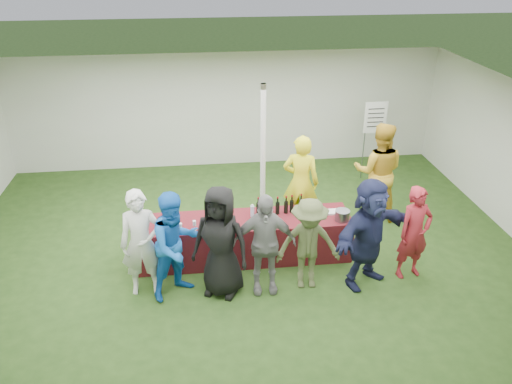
{
  "coord_description": "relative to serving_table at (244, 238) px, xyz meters",
  "views": [
    {
      "loc": [
        -0.64,
        -7.3,
        4.93
      ],
      "look_at": [
        0.22,
        -0.09,
        1.25
      ],
      "focal_mm": 35.0,
      "sensor_mm": 36.0,
      "label": 1
    }
  ],
  "objects": [
    {
      "name": "ground",
      "position": [
        -0.02,
        0.09,
        -0.38
      ],
      "size": [
        60.0,
        60.0,
        0.0
      ],
      "primitive_type": "plane",
      "color": "#284719",
      "rests_on": "ground"
    },
    {
      "name": "tent",
      "position": [
        0.48,
        1.29,
        0.98
      ],
      "size": [
        10.0,
        10.0,
        10.0
      ],
      "color": "white",
      "rests_on": "ground"
    },
    {
      "name": "serving_table",
      "position": [
        0.0,
        0.0,
        0.0
      ],
      "size": [
        3.6,
        0.8,
        0.75
      ],
      "primitive_type": "cube",
      "color": "maroon",
      "rests_on": "ground"
    },
    {
      "name": "wine_bottles",
      "position": [
        0.64,
        0.15,
        0.5
      ],
      "size": [
        0.81,
        0.14,
        0.32
      ],
      "color": "black",
      "rests_on": "serving_table"
    },
    {
      "name": "wine_glasses",
      "position": [
        -0.86,
        -0.26,
        0.49
      ],
      "size": [
        1.17,
        0.11,
        0.16
      ],
      "color": "silver",
      "rests_on": "serving_table"
    },
    {
      "name": "water_bottle",
      "position": [
        0.15,
        0.08,
        0.48
      ],
      "size": [
        0.07,
        0.07,
        0.23
      ],
      "color": "silver",
      "rests_on": "serving_table"
    },
    {
      "name": "bar_towel",
      "position": [
        1.49,
        0.05,
        0.39
      ],
      "size": [
        0.25,
        0.18,
        0.03
      ],
      "primitive_type": "cube",
      "color": "white",
      "rests_on": "serving_table"
    },
    {
      "name": "dump_bucket",
      "position": [
        1.62,
        -0.22,
        0.46
      ],
      "size": [
        0.25,
        0.25,
        0.18
      ],
      "primitive_type": "cylinder",
      "color": "slate",
      "rests_on": "serving_table"
    },
    {
      "name": "wine_list_sign",
      "position": [
        3.18,
        2.89,
        0.94
      ],
      "size": [
        0.5,
        0.03,
        1.8
      ],
      "color": "slate",
      "rests_on": "ground"
    },
    {
      "name": "staff_pourer",
      "position": [
        1.14,
        0.93,
        0.55
      ],
      "size": [
        0.78,
        0.64,
        1.85
      ],
      "primitive_type": "imported",
      "rotation": [
        0.0,
        0.0,
        2.81
      ],
      "color": "yellow",
      "rests_on": "ground"
    },
    {
      "name": "staff_back",
      "position": [
        2.69,
        1.13,
        0.6
      ],
      "size": [
        1.13,
        1.0,
        1.95
      ],
      "primitive_type": "imported",
      "rotation": [
        0.0,
        0.0,
        2.81
      ],
      "color": "gold",
      "rests_on": "ground"
    },
    {
      "name": "customer_0",
      "position": [
        -1.62,
        -0.74,
        0.49
      ],
      "size": [
        0.65,
        0.45,
        1.74
      ],
      "primitive_type": "imported",
      "rotation": [
        0.0,
        0.0,
        0.05
      ],
      "color": "silver",
      "rests_on": "ground"
    },
    {
      "name": "customer_1",
      "position": [
        -1.1,
        -0.85,
        0.49
      ],
      "size": [
        1.06,
        1.01,
        1.73
      ],
      "primitive_type": "imported",
      "rotation": [
        0.0,
        0.0,
        0.58
      ],
      "color": "blue",
      "rests_on": "ground"
    },
    {
      "name": "customer_2",
      "position": [
        -0.44,
        -0.89,
        0.52
      ],
      "size": [
        1.03,
        0.88,
        1.8
      ],
      "primitive_type": "imported",
      "rotation": [
        0.0,
        0.0,
        -0.41
      ],
      "color": "black",
      "rests_on": "ground"
    },
    {
      "name": "customer_3",
      "position": [
        0.21,
        -0.92,
        0.46
      ],
      "size": [
        0.99,
        0.44,
        1.66
      ],
      "primitive_type": "imported",
      "rotation": [
        0.0,
        0.0,
        -0.03
      ],
      "color": "gray",
      "rests_on": "ground"
    },
    {
      "name": "customer_4",
      "position": [
        0.9,
        -0.91,
        0.39
      ],
      "size": [
        1.02,
        0.62,
        1.53
      ],
      "primitive_type": "imported",
      "rotation": [
        0.0,
        0.0,
        -0.05
      ],
      "color": "#4D5631",
      "rests_on": "ground"
    },
    {
      "name": "customer_5",
      "position": [
        1.83,
        -0.92,
        0.53
      ],
      "size": [
        1.72,
        1.32,
        1.81
      ],
      "primitive_type": "imported",
      "rotation": [
        0.0,
        0.0,
        0.53
      ],
      "color": "#1B2042",
      "rests_on": "ground"
    },
    {
      "name": "customer_6",
      "position": [
        2.62,
        -0.82,
        0.42
      ],
      "size": [
        0.64,
        0.49,
        1.58
      ],
      "primitive_type": "imported",
      "rotation": [
        0.0,
        0.0,
        0.21
      ],
      "color": "maroon",
      "rests_on": "ground"
    }
  ]
}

